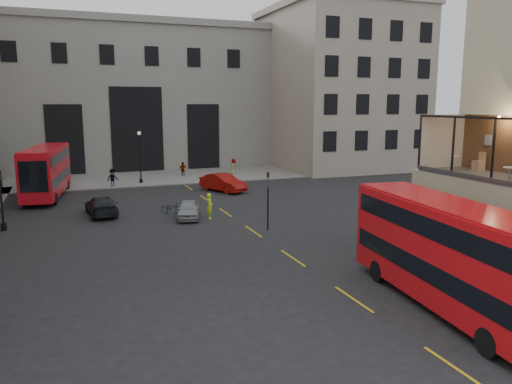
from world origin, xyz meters
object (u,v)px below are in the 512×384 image
object	(u,v)px
traffic_light_far	(41,172)
cafe_table_mid	(510,172)
bus_near	(448,250)
street_lamp_b	(140,161)
car_c	(101,206)
car_b	(223,183)
pedestrian_b	(113,178)
traffic_light_near	(268,193)
car_a	(188,209)
cafe_table_far	(452,161)
street_lamp_a	(1,194)
pedestrian_d	(233,167)
cafe_chair_d	(479,165)
pedestrian_a	(0,180)
pedestrian_c	(183,169)
cyclist	(210,206)
bus_far	(46,169)
bicycle	(172,208)

from	to	relation	value
traffic_light_far	cafe_table_mid	distance (m)	35.22
traffic_light_far	bus_near	bearing A→B (deg)	-62.05
street_lamp_b	car_c	world-z (taller)	street_lamp_b
car_b	pedestrian_b	distance (m)	11.13
pedestrian_b	street_lamp_b	bearing A→B (deg)	0.63
traffic_light_near	car_a	world-z (taller)	traffic_light_near
street_lamp_b	cafe_table_far	size ratio (longest dim) A/B	6.63
car_c	street_lamp_a	bearing A→B (deg)	17.03
traffic_light_near	street_lamp_a	size ratio (longest dim) A/B	0.71
car_c	cafe_table_far	world-z (taller)	cafe_table_far
pedestrian_b	pedestrian_d	xyz separation A→B (m)	(13.74, 4.07, 0.02)
traffic_light_far	bus_near	size ratio (longest dim) A/B	0.35
bus_near	cafe_table_far	bearing A→B (deg)	48.18
street_lamp_b	car_b	distance (m)	9.79
car_b	cafe_table_far	bearing A→B (deg)	-101.46
bus_near	cafe_chair_d	xyz separation A→B (m)	(6.53, 5.33, 2.48)
street_lamp_b	cafe_table_mid	size ratio (longest dim) A/B	7.60
pedestrian_a	pedestrian_b	world-z (taller)	pedestrian_a
car_a	pedestrian_c	bearing A→B (deg)	94.21
cyclist	cafe_chair_d	xyz separation A→B (m)	(11.12, -13.19, 3.97)
car_c	traffic_light_far	bearing A→B (deg)	-65.13
car_a	pedestrian_d	xyz separation A→B (m)	(9.89, 19.71, 0.28)
cafe_table_mid	street_lamp_a	bearing A→B (deg)	140.77
traffic_light_near	traffic_light_far	world-z (taller)	same
street_lamp_b	bus_far	size ratio (longest dim) A/B	0.47
bus_near	pedestrian_a	world-z (taller)	bus_near
traffic_light_near	pedestrian_d	world-z (taller)	traffic_light_near
street_lamp_a	cafe_table_far	size ratio (longest dim) A/B	6.63
car_a	pedestrian_b	size ratio (longest dim) A/B	2.08
car_b	cafe_table_mid	distance (m)	28.13
street_lamp_a	pedestrian_c	xyz separation A→B (m)	(16.10, 19.38, -1.56)
car_c	car_b	bearing A→B (deg)	-154.73
traffic_light_near	bicycle	distance (m)	8.87
traffic_light_near	cyclist	world-z (taller)	traffic_light_near
street_lamp_b	pedestrian_b	bearing A→B (deg)	-157.59
traffic_light_near	cafe_table_far	xyz separation A→B (m)	(7.00, -8.42, 2.71)
bicycle	pedestrian_d	distance (m)	20.70
pedestrian_c	cafe_chair_d	xyz separation A→B (m)	(8.39, -34.12, 4.06)
bus_far	pedestrian_b	world-z (taller)	bus_far
car_a	pedestrian_d	world-z (taller)	pedestrian_d
bus_far	pedestrian_d	size ratio (longest dim) A/B	6.06
pedestrian_c	cafe_table_mid	distance (m)	38.62
traffic_light_near	pedestrian_a	size ratio (longest dim) A/B	2.07
pedestrian_d	cafe_chair_d	size ratio (longest dim) A/B	1.91
car_b	bicycle	world-z (taller)	car_b
car_c	pedestrian_c	size ratio (longest dim) A/B	2.85
car_b	cafe_table_mid	size ratio (longest dim) A/B	7.10
car_b	pedestrian_d	xyz separation A→B (m)	(4.32, 9.99, 0.11)
traffic_light_far	car_b	size ratio (longest dim) A/B	0.76
pedestrian_a	cafe_table_far	bearing A→B (deg)	-57.37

